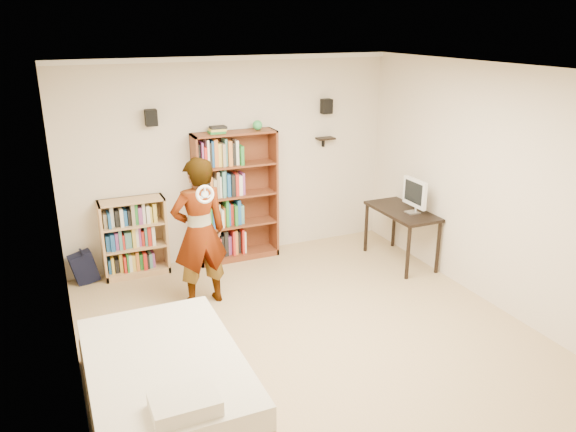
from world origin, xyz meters
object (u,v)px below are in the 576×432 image
daybed (166,375)px  person (199,232)px  tall_bookshelf (236,197)px  computer_desk (401,236)px  low_bookshelf (134,238)px

daybed → person: (0.78, 1.69, 0.58)m
tall_bookshelf → person: 1.34m
computer_desk → low_bookshelf: bearing=163.0°
tall_bookshelf → person: (-0.80, -1.07, -0.01)m
low_bookshelf → daybed: (-0.21, -2.77, -0.22)m
low_bookshelf → daybed: bearing=-94.3°
tall_bookshelf → daybed: 3.24m
computer_desk → daybed: computer_desk is taller
computer_desk → person: size_ratio=0.63×
computer_desk → person: (-2.78, -0.06, 0.50)m
tall_bookshelf → computer_desk: tall_bookshelf is taller
low_bookshelf → computer_desk: low_bookshelf is taller
daybed → person: bearing=65.2°
tall_bookshelf → low_bookshelf: bearing=179.6°
daybed → computer_desk: bearing=26.2°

